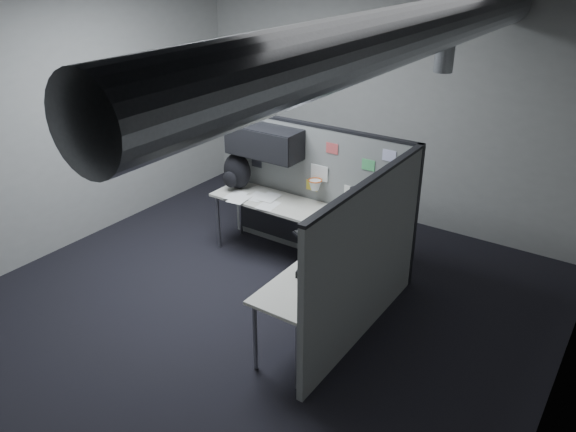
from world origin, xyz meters
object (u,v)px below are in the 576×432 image
Objects in this scene: phone at (310,270)px; monitor at (374,209)px; desk at (307,233)px; keyboard at (314,230)px; backpack at (237,172)px.

monitor is at bearing 83.87° from phone.
monitor reaches higher than desk.
backpack is at bearing 142.56° from keyboard.
backpack is at bearing 165.06° from desk.
keyboard is 0.83m from phone.
desk is 5.04× the size of keyboard.
phone is 2.17m from backpack.
monitor is 1.17× the size of backpack.
keyboard is (0.17, -0.14, 0.14)m from desk.
desk is 1.05m from phone.
phone is (0.41, -0.73, 0.02)m from keyboard.
desk is 1.31m from backpack.
monitor is 1.90× the size of phone.
monitor reaches higher than keyboard.
phone reaches higher than desk.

